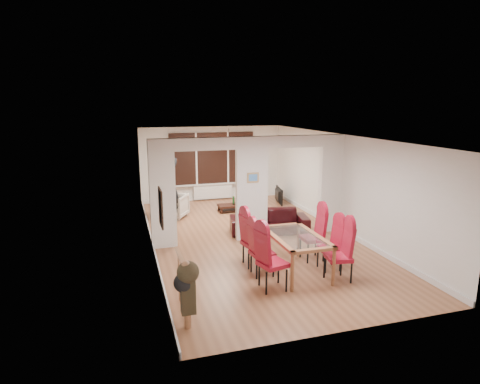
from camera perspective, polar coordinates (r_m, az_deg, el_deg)
name	(u,v)px	position (r m, az deg, el deg)	size (l,w,h in m)	color
floor	(251,238)	(10.35, 1.62, -6.59)	(5.00, 9.00, 0.01)	#925A3A
room_walls	(252,189)	(10.01, 1.67, 0.47)	(5.00, 9.00, 2.60)	silver
divider_wall	(252,189)	(10.01, 1.67, 0.47)	(5.00, 0.18, 2.60)	white
bay_window_blinds	(212,158)	(14.20, -3.97, 4.83)	(3.00, 0.08, 1.80)	black
radiator	(213,192)	(14.37, -3.86, 0.06)	(1.40, 0.08, 0.50)	white
pendant_light	(229,142)	(13.09, -1.61, 7.07)	(0.36, 0.36, 0.36)	orange
stair_newel	(182,281)	(6.77, -8.26, -12.39)	(0.40, 1.20, 1.10)	#A16D4A
wall_poster	(161,208)	(7.14, -11.22, -2.20)	(0.04, 0.52, 0.67)	gray
pillar_photo	(253,178)	(9.86, 1.86, 2.06)	(0.30, 0.03, 0.25)	#4C8CD8
dining_table	(296,254)	(8.32, 7.91, -8.71)	(0.94, 1.68, 0.79)	brown
dining_chair_la	(273,259)	(7.49, 4.71, -9.45)	(0.47, 0.47, 1.18)	maroon
dining_chair_lb	(262,249)	(8.08, 3.19, -8.14)	(0.43, 0.43, 1.08)	maroon
dining_chair_lc	(255,239)	(8.53, 2.08, -6.73)	(0.46, 0.46, 1.15)	maroon
dining_chair_ra	(339,253)	(8.03, 13.84, -8.42)	(0.45, 0.45, 1.13)	maroon
dining_chair_rb	(330,245)	(8.54, 12.63, -7.39)	(0.42, 0.42, 1.05)	maroon
dining_chair_rc	(312,235)	(8.97, 10.26, -6.01)	(0.46, 0.46, 1.14)	maroon
sofa	(269,221)	(10.77, 4.18, -4.17)	(2.07, 0.81, 0.60)	black
armchair	(173,206)	(12.24, -9.52, -2.00)	(0.77, 0.79, 0.72)	#B9AB9D
person	(171,188)	(12.04, -9.78, 0.53)	(0.44, 0.68, 1.85)	black
television	(276,195)	(13.92, 5.21, -0.48)	(0.12, 0.95, 0.55)	black
coffee_table	(233,208)	(12.85, -0.93, -2.27)	(0.98, 0.49, 0.23)	black
bottle	(234,200)	(12.81, -0.93, -1.16)	(0.07, 0.07, 0.27)	#143F19
bowl	(236,204)	(12.83, -0.58, -1.65)	(0.21, 0.21, 0.05)	black
shoes	(260,242)	(9.93, 2.82, -7.16)	(0.22, 0.24, 0.09)	black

